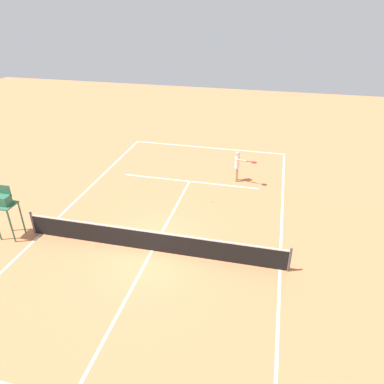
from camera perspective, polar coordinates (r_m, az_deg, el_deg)
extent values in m
plane|color=#D37A4C|center=(15.34, -6.23, -9.08)|extent=(60.00, 60.00, 0.00)
cube|color=white|center=(25.40, 2.48, 6.96)|extent=(10.34, 0.10, 0.01)
cube|color=white|center=(14.71, 13.60, -11.71)|extent=(0.10, 23.70, 0.01)
cube|color=white|center=(17.53, -22.52, -6.05)|extent=(0.10, 23.70, 0.01)
cube|color=white|center=(20.64, -0.39, 1.68)|extent=(7.76, 0.10, 0.01)
cube|color=white|center=(15.33, -6.23, -9.07)|extent=(0.10, 13.03, 0.01)
cylinder|color=#4C4C51|center=(14.40, 15.05, -10.20)|extent=(0.10, 0.10, 1.07)
cylinder|color=#4C4C51|center=(17.42, -23.65, -4.44)|extent=(0.10, 0.10, 1.07)
cube|color=black|center=(15.06, -6.32, -7.70)|extent=(10.94, 0.03, 0.91)
cube|color=white|center=(14.79, -6.42, -6.22)|extent=(10.94, 0.04, 0.06)
cylinder|color=#D8A884|center=(20.77, 7.07, 2.89)|extent=(0.12, 0.12, 0.82)
cylinder|color=#D8A884|center=(20.59, 6.89, 2.67)|extent=(0.12, 0.12, 0.82)
cylinder|color=white|center=(20.38, 7.10, 4.63)|extent=(0.28, 0.28, 0.64)
sphere|color=#D8A884|center=(20.18, 7.18, 5.95)|extent=(0.23, 0.23, 0.23)
cylinder|color=#D8A884|center=(20.53, 7.27, 4.91)|extent=(0.09, 0.09, 0.57)
cylinder|color=#D8A884|center=(20.04, 7.75, 4.94)|extent=(0.58, 0.20, 0.09)
cylinder|color=black|center=(19.94, 8.89, 4.73)|extent=(0.26, 0.09, 0.04)
ellipsoid|color=red|center=(19.87, 9.69, 4.58)|extent=(0.37, 0.34, 0.04)
sphere|color=#CCE033|center=(18.60, 3.18, -1.47)|extent=(0.07, 0.07, 0.07)
cylinder|color=#2D6B4C|center=(17.06, -26.43, -4.87)|extent=(0.07, 0.07, 1.55)
cylinder|color=#2D6B4C|center=(17.50, -25.08, -3.68)|extent=(0.07, 0.07, 1.55)
cylinder|color=#2D6B4C|center=(17.92, -26.86, -3.35)|extent=(0.07, 0.07, 1.55)
cube|color=#2D6B4C|center=(17.11, -27.22, -1.81)|extent=(0.80, 0.80, 0.06)
cube|color=#2D6B4C|center=(17.01, -27.39, -1.13)|extent=(0.50, 0.44, 0.40)
cube|color=#2D6B4C|center=(16.99, -27.25, 0.21)|extent=(0.50, 0.06, 0.50)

